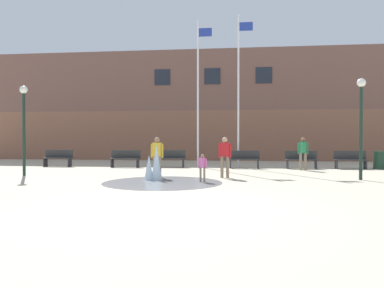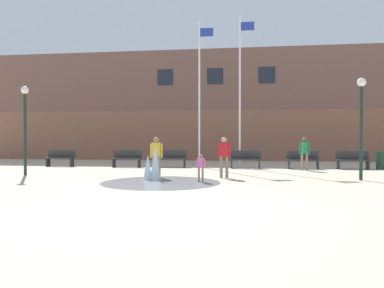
{
  "view_description": "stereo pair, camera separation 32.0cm",
  "coord_description": "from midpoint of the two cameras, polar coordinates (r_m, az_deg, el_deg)",
  "views": [
    {
      "loc": [
        1.62,
        -8.06,
        1.56
      ],
      "look_at": [
        -0.28,
        8.1,
        1.3
      ],
      "focal_mm": 35.0,
      "sensor_mm": 36.0,
      "label": 1
    },
    {
      "loc": [
        1.94,
        -8.02,
        1.56
      ],
      "look_at": [
        -0.28,
        8.1,
        1.3
      ],
      "focal_mm": 35.0,
      "sensor_mm": 36.0,
      "label": 2
    }
  ],
  "objects": [
    {
      "name": "flagpole_right",
      "position": [
        20.23,
        7.84,
        8.68
      ],
      "size": [
        0.8,
        0.1,
        8.1
      ],
      "color": "silver",
      "rests_on": "ground"
    },
    {
      "name": "trash_can",
      "position": [
        20.8,
        27.38,
        -2.25
      ],
      "size": [
        0.56,
        0.56,
        0.9
      ],
      "primitive_type": "cylinder",
      "color": "#193323",
      "rests_on": "ground"
    },
    {
      "name": "lamp_post_right_lane",
      "position": [
        15.21,
        24.95,
        4.28
      ],
      "size": [
        0.32,
        0.32,
        3.77
      ],
      "color": "#192D23",
      "rests_on": "ground"
    },
    {
      "name": "adult_watching",
      "position": [
        14.7,
        5.53,
        -1.53
      ],
      "size": [
        0.5,
        0.32,
        1.59
      ],
      "rotation": [
        0.0,
        0.0,
        2.72
      ],
      "color": "#89755B",
      "rests_on": "ground"
    },
    {
      "name": "park_bench_left_of_flagpoles",
      "position": [
        20.32,
        -9.45,
        -2.14
      ],
      "size": [
        1.6,
        0.44,
        0.91
      ],
      "color": "#28282D",
      "rests_on": "ground"
    },
    {
      "name": "ground_plane",
      "position": [
        8.38,
        -4.63,
        -9.82
      ],
      "size": [
        100.0,
        100.0,
        0.0
      ],
      "primitive_type": "plane",
      "color": "#BCB299"
    },
    {
      "name": "adult_in_red",
      "position": [
        18.85,
        17.22,
        -1.03
      ],
      "size": [
        0.5,
        0.38,
        1.59
      ],
      "rotation": [
        0.0,
        0.0,
        1.79
      ],
      "color": "#89755B",
      "rests_on": "ground"
    },
    {
      "name": "park_bench_under_left_flagpole",
      "position": [
        20.01,
        -2.65,
        -2.18
      ],
      "size": [
        1.6,
        0.44,
        0.91
      ],
      "color": "#28282D",
      "rests_on": "ground"
    },
    {
      "name": "park_bench_far_right",
      "position": [
        20.43,
        23.7,
        -2.19
      ],
      "size": [
        1.6,
        0.44,
        0.91
      ],
      "color": "#28282D",
      "rests_on": "ground"
    },
    {
      "name": "park_bench_far_left",
      "position": [
        21.82,
        -19.0,
        -1.97
      ],
      "size": [
        1.6,
        0.44,
        0.91
      ],
      "color": "#28282D",
      "rests_on": "ground"
    },
    {
      "name": "park_bench_near_trashcan",
      "position": [
        19.74,
        17.0,
        -2.26
      ],
      "size": [
        1.6,
        0.44,
        0.91
      ],
      "color": "#28282D",
      "rests_on": "ground"
    },
    {
      "name": "child_in_fountain",
      "position": [
        13.3,
        2.04,
        -3.32
      ],
      "size": [
        0.31,
        0.24,
        0.99
      ],
      "rotation": [
        0.0,
        0.0,
        1.07
      ],
      "color": "#89755B",
      "rests_on": "ground"
    },
    {
      "name": "teen_by_trashcan",
      "position": [
        14.79,
        -4.84,
        -1.51
      ],
      "size": [
        0.5,
        0.22,
        1.59
      ],
      "rotation": [
        0.0,
        0.0,
        -0.07
      ],
      "color": "#89755B",
      "rests_on": "ground"
    },
    {
      "name": "splash_fountain",
      "position": [
        13.81,
        -4.98,
        -3.81
      ],
      "size": [
        4.19,
        4.19,
        1.32
      ],
      "color": "gray",
      "rests_on": "ground"
    },
    {
      "name": "park_bench_center",
      "position": [
        19.47,
        8.61,
        -2.28
      ],
      "size": [
        1.6,
        0.44,
        0.91
      ],
      "color": "#28282D",
      "rests_on": "ground"
    },
    {
      "name": "flagpole_left",
      "position": [
        20.33,
        1.66,
        8.3
      ],
      "size": [
        0.8,
        0.1,
        7.86
      ],
      "color": "silver",
      "rests_on": "ground"
    },
    {
      "name": "lamp_post_left_lane",
      "position": [
        17.09,
        -23.61,
        3.82
      ],
      "size": [
        0.32,
        0.32,
        3.72
      ],
      "color": "#192D23",
      "rests_on": "ground"
    },
    {
      "name": "library_building",
      "position": [
        28.95,
        4.29,
        5.49
      ],
      "size": [
        36.0,
        6.05,
        7.73
      ],
      "color": "brown",
      "rests_on": "ground"
    }
  ]
}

